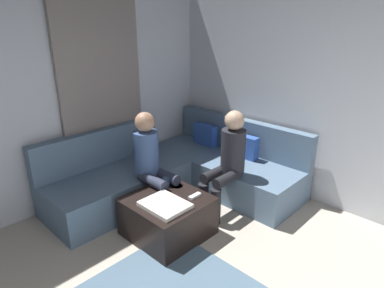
% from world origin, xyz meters
% --- Properties ---
extents(curtain_panel, '(0.06, 1.10, 2.50)m').
position_xyz_m(curtain_panel, '(-2.84, 1.30, 1.25)').
color(curtain_panel, gray).
rests_on(curtain_panel, ground_plane).
extents(sectional_couch, '(2.10, 2.55, 0.87)m').
position_xyz_m(sectional_couch, '(-2.08, 1.88, 0.28)').
color(sectional_couch, slate).
rests_on(sectional_couch, ground_plane).
extents(ottoman, '(0.76, 0.76, 0.42)m').
position_xyz_m(ottoman, '(-1.51, 1.14, 0.21)').
color(ottoman, black).
rests_on(ottoman, ground_plane).
extents(folded_blanket, '(0.44, 0.36, 0.04)m').
position_xyz_m(folded_blanket, '(-1.41, 1.02, 0.44)').
color(folded_blanket, white).
rests_on(folded_blanket, ottoman).
extents(coffee_mug, '(0.08, 0.08, 0.10)m').
position_xyz_m(coffee_mug, '(-1.73, 1.32, 0.47)').
color(coffee_mug, '#334C72').
rests_on(coffee_mug, ottoman).
extents(game_remote, '(0.05, 0.15, 0.02)m').
position_xyz_m(game_remote, '(-1.33, 1.36, 0.43)').
color(game_remote, white).
rests_on(game_remote, ottoman).
extents(person_on_couch_back, '(0.30, 0.60, 1.20)m').
position_xyz_m(person_on_couch_back, '(-1.36, 1.93, 0.66)').
color(person_on_couch_back, black).
rests_on(person_on_couch_back, ground_plane).
extents(person_on_couch_side, '(0.60, 0.30, 1.20)m').
position_xyz_m(person_on_couch_side, '(-1.93, 1.30, 0.66)').
color(person_on_couch_side, '#2D3347').
rests_on(person_on_couch_side, ground_plane).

